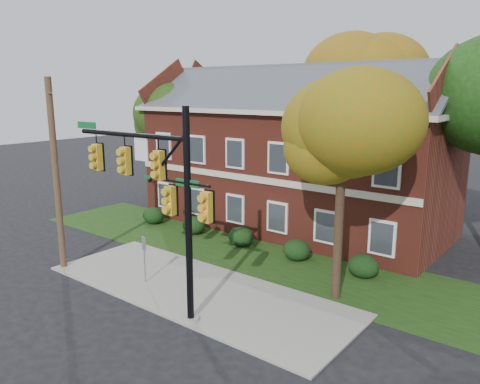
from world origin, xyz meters
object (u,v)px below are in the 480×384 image
Objects in this scene: hedge_left at (194,225)px; tree_near_right at (347,134)px; apartment_building at (294,145)px; hedge_far_left at (154,216)px; sign_post at (144,252)px; traffic_signal at (159,188)px; tree_far_rear at (371,82)px; hedge_right at (297,250)px; hedge_center at (241,237)px; tree_left_rear at (168,113)px; hedge_far_right at (363,266)px; utility_pole at (56,175)px.

tree_near_right reaches higher than hedge_left.
apartment_building is 13.43× the size of hedge_far_left.
sign_post is (-0.18, -11.80, -3.54)m from apartment_building.
traffic_signal is at bearing -39.99° from hedge_far_left.
tree_far_rear is (1.34, 7.84, 3.86)m from apartment_building.
hedge_far_left is (-7.00, -5.25, -4.46)m from apartment_building.
sign_post is at bearing -119.36° from hedge_right.
hedge_right is (3.50, 0.00, 0.00)m from hedge_center.
traffic_signal is (5.87, -7.86, 4.30)m from hedge_left.
tree_left_rear is at bearing 156.96° from hedge_center.
tree_left_rear is at bearing 157.64° from tree_near_right.
hedge_right is (3.50, -5.25, -4.46)m from apartment_building.
tree_near_right is (7.22, -2.83, 6.14)m from hedge_center.
tree_left_rear is at bearing 146.82° from sign_post.
tree_left_rear reaches higher than hedge_far_right.
hedge_left is 7.40m from sign_post.
tree_far_rear reaches higher than hedge_far_left.
apartment_building is at bearing 90.00° from hedge_center.
tree_near_right reaches higher than hedge_far_left.
tree_left_rear is 15.25m from sign_post.
sign_post reaches higher than hedge_far_left.
apartment_building is 10.97m from tree_near_right.
tree_far_rear is (-5.66, 13.09, 8.32)m from hedge_far_right.
hedge_far_right is 10.09m from traffic_signal.
hedge_far_left is at bearing -143.11° from apartment_building.
hedge_far_right is (7.00, -5.25, -4.46)m from apartment_building.
hedge_far_left is at bearing 180.00° from hedge_center.
tree_far_rear is 1.48× the size of traffic_signal.
hedge_right is 0.16× the size of tree_left_rear.
tree_near_right is at bearing 41.66° from sign_post.
hedge_center is 9.27m from traffic_signal.
tree_far_rear is at bearing 69.71° from hedge_left.
apartment_building is at bearing 123.67° from hedge_right.
tree_near_right is 4.01× the size of sign_post.
hedge_far_left is 1.00× the size of hedge_center.
traffic_signal is at bearing -133.98° from tree_near_right.
hedge_far_right is (14.00, 0.00, 0.00)m from hedge_far_left.
hedge_far_right is at bearing 0.00° from hedge_far_left.
hedge_right is at bearing -17.37° from tree_left_rear.
hedge_far_right is at bearing 94.52° from tree_near_right.
tree_near_right is (3.72, -2.83, 6.14)m from hedge_right.
hedge_center is 6.62m from sign_post.
utility_pole is (-8.21, -7.70, 3.97)m from hedge_right.
hedge_far_right is 0.18× the size of traffic_signal.
apartment_building is at bearing 56.33° from hedge_left.
hedge_center is at bearing -90.00° from apartment_building.
hedge_left is 1.00× the size of hedge_center.
hedge_right is 15.17m from tree_left_rear.
tree_near_right is (0.22, -2.83, 6.14)m from hedge_far_right.
hedge_left and hedge_center have the same top height.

